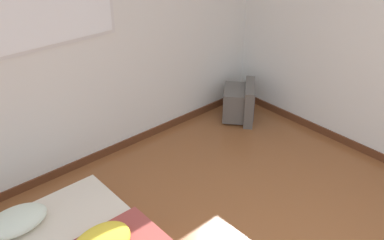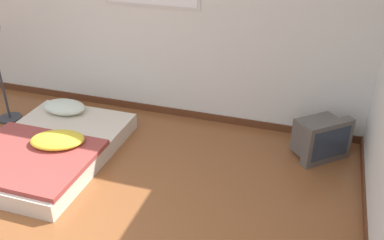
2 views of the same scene
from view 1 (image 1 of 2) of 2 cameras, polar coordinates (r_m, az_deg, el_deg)
The scene contains 2 objects.
wall_back at distance 4.11m, azimuth -17.62°, elevation 8.88°, with size 7.44×0.08×2.60m.
crt_tv at distance 5.35m, azimuth 6.45°, elevation 2.37°, with size 0.62×0.61×0.46m.
Camera 1 is at (-1.52, -0.65, 2.67)m, focal length 40.00 mm.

